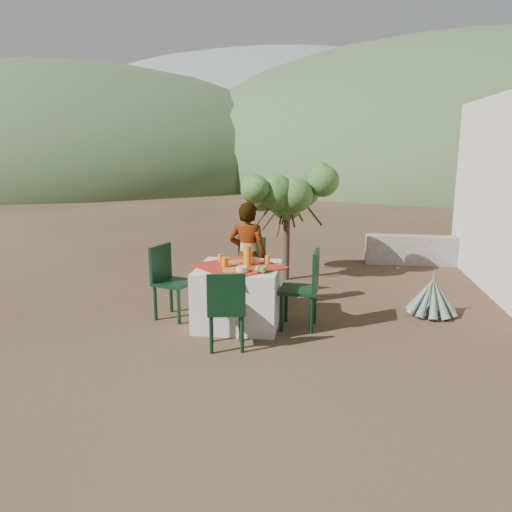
% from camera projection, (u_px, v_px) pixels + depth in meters
% --- Properties ---
extents(ground, '(160.00, 160.00, 0.00)m').
position_uv_depth(ground, '(212.00, 313.00, 6.82)').
color(ground, '#332117').
rests_on(ground, ground).
extents(table, '(1.30, 1.30, 0.76)m').
position_uv_depth(table, '(239.00, 295.00, 6.33)').
color(table, beige).
rests_on(table, ground).
extents(chair_far, '(0.45, 0.45, 0.91)m').
position_uv_depth(chair_far, '(250.00, 265.00, 7.40)').
color(chair_far, black).
rests_on(chair_far, ground).
extents(chair_near, '(0.50, 0.50, 0.90)m').
position_uv_depth(chair_near, '(226.00, 307.00, 5.48)').
color(chair_near, black).
rests_on(chair_near, ground).
extents(chair_left, '(0.56, 0.56, 0.97)m').
position_uv_depth(chair_left, '(169.00, 278.00, 6.55)').
color(chair_left, black).
rests_on(chair_left, ground).
extents(chair_right, '(0.49, 0.49, 0.99)m').
position_uv_depth(chair_right, '(306.00, 285.00, 6.15)').
color(chair_right, black).
rests_on(chair_right, ground).
extents(person, '(0.61, 0.46, 1.50)m').
position_uv_depth(person, '(248.00, 256.00, 6.85)').
color(person, '#8C6651').
rests_on(person, ground).
extents(shrub_tree, '(1.46, 1.43, 1.71)m').
position_uv_depth(shrub_tree, '(290.00, 200.00, 8.30)').
color(shrub_tree, '#463323').
rests_on(shrub_tree, ground).
extents(agave, '(0.68, 0.69, 0.73)m').
position_uv_depth(agave, '(432.00, 297.00, 6.70)').
color(agave, slate).
rests_on(agave, ground).
extents(stone_wall, '(2.60, 0.35, 0.55)m').
position_uv_depth(stone_wall, '(435.00, 251.00, 9.55)').
color(stone_wall, gray).
rests_on(stone_wall, ground).
extents(hill_near_left, '(40.00, 40.00, 16.00)m').
position_uv_depth(hill_near_left, '(71.00, 176.00, 38.29)').
color(hill_near_left, '#3B5530').
rests_on(hill_near_left, ground).
extents(hill_near_right, '(48.00, 48.00, 20.00)m').
position_uv_depth(hill_near_right, '(459.00, 175.00, 39.99)').
color(hill_near_right, '#3B5530').
rests_on(hill_near_right, ground).
extents(hill_far_center, '(60.00, 60.00, 24.00)m').
position_uv_depth(hill_far_center, '(280.00, 166.00, 57.65)').
color(hill_far_center, slate).
rests_on(hill_far_center, ground).
extents(plate_far, '(0.23, 0.23, 0.01)m').
position_uv_depth(plate_far, '(237.00, 261.00, 6.46)').
color(plate_far, brown).
rests_on(plate_far, table).
extents(plate_near, '(0.25, 0.25, 0.01)m').
position_uv_depth(plate_near, '(233.00, 270.00, 6.02)').
color(plate_near, brown).
rests_on(plate_near, table).
extents(glass_far, '(0.06, 0.06, 0.10)m').
position_uv_depth(glass_far, '(221.00, 258.00, 6.46)').
color(glass_far, orange).
rests_on(glass_far, table).
extents(glass_near, '(0.08, 0.08, 0.12)m').
position_uv_depth(glass_near, '(225.00, 262.00, 6.18)').
color(glass_near, orange).
rests_on(glass_near, table).
extents(juice_pitcher, '(0.11, 0.11, 0.24)m').
position_uv_depth(juice_pitcher, '(248.00, 255.00, 6.28)').
color(juice_pitcher, orange).
rests_on(juice_pitcher, table).
extents(bowl_plate, '(0.18, 0.18, 0.01)m').
position_uv_depth(bowl_plate, '(242.00, 271.00, 5.96)').
color(bowl_plate, brown).
rests_on(bowl_plate, table).
extents(white_bowl, '(0.13, 0.13, 0.05)m').
position_uv_depth(white_bowl, '(242.00, 269.00, 5.95)').
color(white_bowl, silver).
rests_on(white_bowl, bowl_plate).
extents(jar_left, '(0.07, 0.07, 0.10)m').
position_uv_depth(jar_left, '(268.00, 260.00, 6.36)').
color(jar_left, orange).
rests_on(jar_left, table).
extents(jar_right, '(0.05, 0.05, 0.08)m').
position_uv_depth(jar_right, '(266.00, 260.00, 6.36)').
color(jar_right, orange).
rests_on(jar_right, table).
extents(napkin_holder, '(0.07, 0.05, 0.08)m').
position_uv_depth(napkin_holder, '(255.00, 260.00, 6.35)').
color(napkin_holder, silver).
rests_on(napkin_holder, table).
extents(fruit_cluster, '(0.15, 0.14, 0.08)m').
position_uv_depth(fruit_cluster, '(261.00, 269.00, 5.93)').
color(fruit_cluster, olive).
rests_on(fruit_cluster, table).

